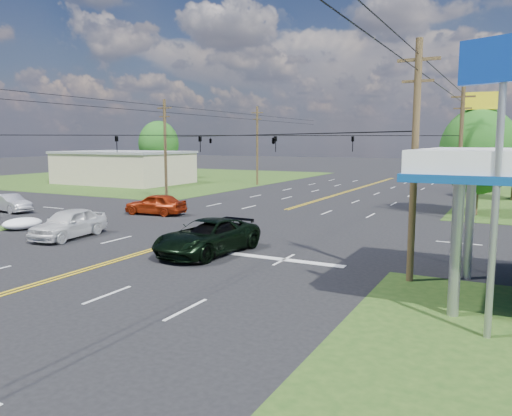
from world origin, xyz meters
The scene contains 21 objects.
ground centered at (0.00, 12.00, 0.00)m, with size 280.00×280.00×0.00m, color black.
grass_nw centered at (-35.00, 44.00, 0.00)m, with size 46.00×48.00×0.03m, color #234616.
stop_bar centered at (5.00, 4.00, 0.00)m, with size 10.00×0.50×0.02m, color silver.
retail_nw centered at (-30.00, 34.00, 2.00)m, with size 16.00×11.00×4.00m, color beige.
pole_se centered at (13.00, 3.00, 4.92)m, with size 1.60×0.28×9.50m.
pole_nw centered at (-13.00, 21.00, 4.92)m, with size 1.60×0.28×9.50m.
pole_ne centered at (13.00, 21.00, 4.92)m, with size 1.60×0.28×9.50m.
pole_left_far centered at (-13.00, 40.00, 5.17)m, with size 1.60×0.28×10.00m.
pole_right_far centered at (13.00, 40.00, 5.17)m, with size 1.60×0.28×10.00m.
span_wire_signals centered at (0.00, 12.00, 6.00)m, with size 26.00×18.00×1.13m.
power_lines centered at (0.00, 10.00, 8.60)m, with size 26.04×100.00×0.64m.
tree_right_a centered at (14.00, 24.00, 4.87)m, with size 5.70×5.70×8.18m.
tree_far_l centered at (-32.00, 44.00, 5.19)m, with size 6.08×6.08×8.72m.
pickup_dkgreen centered at (3.00, 3.50, 0.86)m, with size 2.85×6.19×1.72m, color black.
suv_black centered at (3.25, 3.50, 0.78)m, with size 2.17×5.34×1.55m, color black.
pickup_white centered at (-6.43, 3.24, 0.86)m, with size 2.03×5.05×1.72m, color silver.
sedan_silver centered at (-19.13, 8.78, 0.71)m, with size 1.50×4.32×1.42m, color silver.
sedan_red centered at (-7.89, 13.00, 0.82)m, with size 1.93×4.80×1.63m, color #95250A.
polesign_se centered at (16.09, -2.00, 6.69)m, with size 2.37×1.19×8.41m.
polesign_ne centered at (14.00, 23.06, 7.27)m, with size 2.52×0.56×9.15m.
snowpile_b centered at (-11.50, 4.00, 0.00)m, with size 2.06×2.54×0.71m, color white.
Camera 1 is at (16.50, -17.21, 5.62)m, focal length 35.00 mm.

